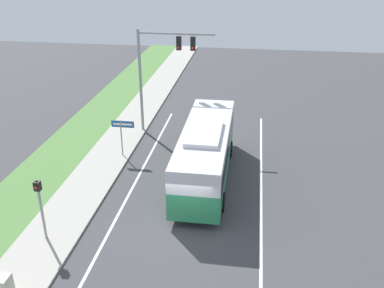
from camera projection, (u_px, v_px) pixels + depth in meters
The scene contains 10 objects.
ground_plane at pixel (186, 227), 20.80m from camera, with size 80.00×80.00×0.00m, color #424244.
sidewalk at pixel (65, 215), 21.59m from camera, with size 2.80×80.00×0.12m.
grass_verge at pixel (6, 210), 22.01m from camera, with size 3.60×80.00×0.10m.
lane_divider_near at pixel (115, 221), 21.27m from camera, with size 0.14×30.00×0.01m.
lane_divider_far at pixel (261, 234), 20.32m from camera, with size 0.14×30.00×0.01m.
bus at pixel (206, 150), 24.31m from camera, with size 2.74×10.16×3.36m.
signal_gantry at pixel (160, 63), 29.24m from camera, with size 5.30×0.41×7.38m.
pedestrian_signal at pixel (40, 201), 19.03m from camera, with size 0.28×0.34×3.10m.
street_sign at pixel (122, 131), 26.92m from camera, with size 1.46×0.08×2.55m.
utility_cabinet at pixel (1, 287), 16.31m from camera, with size 0.76×0.59×0.98m.
Camera 1 is at (2.77, -16.91, 12.47)m, focal length 40.00 mm.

